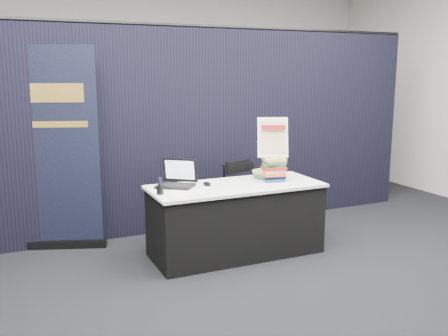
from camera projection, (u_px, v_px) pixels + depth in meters
floor at (260, 272)px, 4.81m from camera, size 8.00×8.00×0.00m
wall_back at (144, 81)px, 8.06m from camera, size 8.00×0.02×3.50m
drape_partition at (199, 131)px, 6.02m from camera, size 6.00×0.08×2.40m
display_table at (236, 219)px, 5.23m from camera, size 1.80×0.75×0.75m
laptop at (174, 180)px, 5.09m from camera, size 0.44×0.48×0.27m
mouse at (207, 184)px, 5.13m from camera, size 0.08×0.12×0.04m
brochure_left at (184, 197)px, 4.67m from camera, size 0.33×0.25×0.00m
brochure_mid at (182, 192)px, 4.84m from camera, size 0.34×0.27×0.00m
brochure_right at (183, 192)px, 4.83m from camera, size 0.40×0.34×0.00m
pen_cup at (160, 190)px, 4.75m from camera, size 0.06×0.06×0.08m
book_stack_tall at (274, 169)px, 5.33m from camera, size 0.26×0.22×0.25m
book_stack_short at (266, 174)px, 5.46m from camera, size 0.28×0.25×0.10m
info_sign at (273, 138)px, 5.29m from camera, size 0.35×0.24×0.44m
pullup_banner at (58, 161)px, 5.30m from camera, size 0.90×0.40×2.18m
stacking_chair at (244, 195)px, 5.82m from camera, size 0.50×0.51×0.87m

